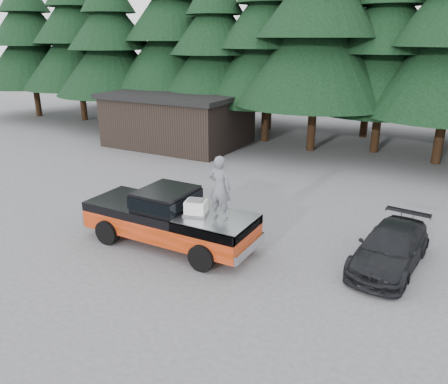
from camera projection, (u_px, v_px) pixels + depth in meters
The scene contains 8 objects.
ground at pixel (199, 247), 14.43m from camera, with size 120.00×120.00×0.00m, color #515154.
pickup_truck at pixel (170, 226), 14.44m from camera, with size 6.00×2.04×1.33m, color red, non-canonical shape.
truck_cab at pixel (166, 198), 14.17m from camera, with size 1.66×1.90×0.59m, color black.
air_compressor at pixel (196, 208), 13.55m from camera, with size 0.64×0.53×0.44m, color white.
man_on_bed at pixel (220, 188), 13.03m from camera, with size 0.72×0.47×1.97m, color #5B5C63.
parked_car at pixel (390, 248), 13.06m from camera, with size 1.68×4.14×1.20m, color black.
utility_building at pixel (179, 118), 27.87m from camera, with size 8.40×6.40×3.30m.
treeline at pixel (356, 16), 25.85m from camera, with size 60.15×16.05×17.50m.
Camera 1 is at (6.98, -10.99, 6.55)m, focal length 35.00 mm.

